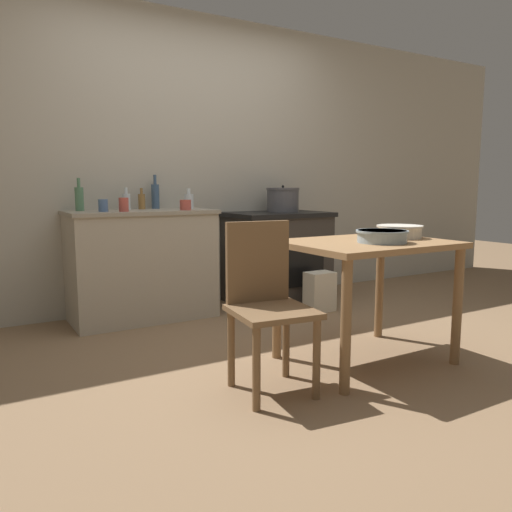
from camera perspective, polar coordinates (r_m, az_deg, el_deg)
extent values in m
plane|color=#896B4C|center=(3.33, 4.00, -10.71)|extent=(14.00, 14.00, 0.00)
cube|color=#B2AD9E|center=(4.55, -7.45, 10.56)|extent=(8.00, 0.07, 2.55)
cube|color=#B2A893|center=(4.11, -12.88, -1.20)|extent=(1.11, 0.54, 0.85)
cube|color=gray|center=(4.06, -13.07, 4.92)|extent=(1.14, 0.57, 0.03)
cube|color=#38332D|center=(4.62, 2.37, -0.36)|extent=(0.87, 0.61, 0.79)
cube|color=black|center=(4.58, 2.40, 4.78)|extent=(0.91, 0.65, 0.04)
cube|color=black|center=(4.38, 4.57, -1.47)|extent=(0.61, 0.01, 0.33)
cube|color=#997047|center=(3.05, 12.60, 1.35)|extent=(0.96, 0.74, 0.03)
cylinder|color=olive|center=(2.60, 10.23, -8.05)|extent=(0.06, 0.06, 0.71)
cylinder|color=olive|center=(3.22, 22.03, -5.40)|extent=(0.06, 0.06, 0.71)
cylinder|color=olive|center=(3.10, 2.39, -5.31)|extent=(0.06, 0.06, 0.71)
cylinder|color=olive|center=(3.63, 13.94, -3.56)|extent=(0.06, 0.06, 0.71)
cube|color=brown|center=(2.56, 1.92, -6.37)|extent=(0.44, 0.44, 0.03)
cube|color=brown|center=(2.68, 0.21, -0.65)|extent=(0.36, 0.07, 0.44)
cylinder|color=brown|center=(2.42, 0.05, -12.79)|extent=(0.04, 0.04, 0.42)
cylinder|color=brown|center=(2.56, 6.94, -11.63)|extent=(0.04, 0.04, 0.42)
cylinder|color=brown|center=(2.70, -2.86, -10.51)|extent=(0.04, 0.04, 0.42)
cylinder|color=brown|center=(2.83, 3.46, -9.64)|extent=(0.04, 0.04, 0.42)
cube|color=beige|center=(4.32, 7.29, -4.05)|extent=(0.24, 0.17, 0.34)
cylinder|color=#4C4C51|center=(4.66, 3.08, 6.31)|extent=(0.29, 0.29, 0.20)
cylinder|color=#4C4C51|center=(4.66, 3.09, 7.68)|extent=(0.31, 0.31, 0.02)
sphere|color=black|center=(4.66, 3.09, 7.95)|extent=(0.02, 0.02, 0.02)
cylinder|color=silver|center=(3.28, 16.10, 2.69)|extent=(0.27, 0.27, 0.08)
cylinder|color=beige|center=(3.27, 16.12, 3.28)|extent=(0.29, 0.29, 0.01)
cylinder|color=#93A8B2|center=(2.98, 14.20, 2.18)|extent=(0.28, 0.28, 0.07)
cylinder|color=#8597A0|center=(2.97, 14.22, 2.75)|extent=(0.30, 0.30, 0.01)
cylinder|color=#517F5B|center=(4.06, -19.54, 6.15)|extent=(0.06, 0.06, 0.18)
cylinder|color=#517F5B|center=(4.06, -19.62, 7.91)|extent=(0.02, 0.02, 0.07)
cylinder|color=silver|center=(4.17, -14.60, 6.03)|extent=(0.07, 0.07, 0.13)
cylinder|color=silver|center=(4.16, -14.64, 7.25)|extent=(0.03, 0.03, 0.05)
cylinder|color=#3D5675|center=(4.30, -11.43, 6.67)|extent=(0.07, 0.07, 0.20)
cylinder|color=#3D5675|center=(4.29, -11.48, 8.55)|extent=(0.03, 0.03, 0.08)
cylinder|color=silver|center=(4.25, -7.69, 6.21)|extent=(0.08, 0.08, 0.12)
cylinder|color=silver|center=(4.25, -7.71, 7.36)|extent=(0.03, 0.03, 0.05)
cylinder|color=olive|center=(4.22, -12.93, 6.08)|extent=(0.06, 0.06, 0.12)
cylinder|color=olive|center=(4.22, -12.97, 7.25)|extent=(0.02, 0.02, 0.05)
cylinder|color=#B74C42|center=(3.85, -14.88, 5.69)|extent=(0.07, 0.07, 0.10)
cylinder|color=#B74C42|center=(3.99, -8.06, 5.80)|extent=(0.09, 0.09, 0.08)
cylinder|color=#4C6B99|center=(3.88, -17.07, 5.54)|extent=(0.07, 0.07, 0.09)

